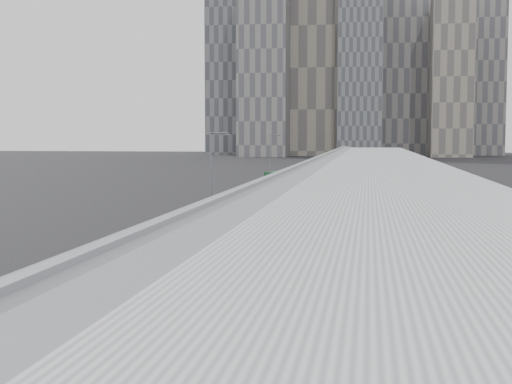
% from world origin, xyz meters
% --- Properties ---
extents(sidewalk, '(10.00, 170.00, 0.12)m').
position_xyz_m(sidewalk, '(9.00, 55.00, 0.06)').
color(sidewalk, gray).
rests_on(sidewalk, ground).
extents(lane_line, '(0.12, 160.00, 0.02)m').
position_xyz_m(lane_line, '(-1.50, 55.00, 0.01)').
color(lane_line, gold).
rests_on(lane_line, ground).
extents(depot, '(12.45, 160.40, 7.20)m').
position_xyz_m(depot, '(12.99, 55.00, 3.51)').
color(depot, gray).
rests_on(depot, ground).
extents(skyline, '(145.00, 64.00, 120.00)m').
position_xyz_m(skyline, '(-2.90, 324.16, 50.85)').
color(skyline, slate).
rests_on(skyline, ground).
extents(bus_0, '(3.60, 12.47, 3.59)m').
position_xyz_m(bus_0, '(2.38, 5.45, 1.52)').
color(bus_0, '#979AA0').
rests_on(bus_0, ground).
extents(bus_1, '(2.71, 12.07, 3.52)m').
position_xyz_m(bus_1, '(2.05, 20.58, 1.48)').
color(bus_1, black).
rests_on(bus_1, ground).
extents(bus_2, '(3.40, 13.85, 4.02)m').
position_xyz_m(bus_2, '(2.64, 34.31, 1.70)').
color(bus_2, '#BDBCBE').
rests_on(bus_2, ground).
extents(bus_3, '(2.95, 13.28, 3.87)m').
position_xyz_m(bus_3, '(2.66, 49.39, 1.63)').
color(bus_3, gray).
rests_on(bus_3, ground).
extents(bus_4, '(2.83, 12.67, 3.70)m').
position_xyz_m(bus_4, '(2.10, 63.01, 1.56)').
color(bus_4, silver).
rests_on(bus_4, ground).
extents(bus_5, '(3.70, 13.83, 4.00)m').
position_xyz_m(bus_5, '(1.99, 75.70, 1.69)').
color(bus_5, '#172034').
rests_on(bus_5, ground).
extents(bus_6, '(3.57, 12.84, 3.70)m').
position_xyz_m(bus_6, '(2.09, 90.90, 1.56)').
color(bus_6, '#B3B3B5').
rests_on(bus_6, ground).
extents(tree_0, '(2.45, 2.45, 4.91)m').
position_xyz_m(tree_0, '(5.39, 11.25, 3.67)').
color(tree_0, black).
rests_on(tree_0, ground).
extents(tree_1, '(2.23, 2.23, 4.77)m').
position_xyz_m(tree_1, '(5.69, 28.64, 3.64)').
color(tree_1, black).
rests_on(tree_1, ground).
extents(tree_2, '(1.60, 1.60, 3.70)m').
position_xyz_m(tree_2, '(6.00, 54.41, 2.87)').
color(tree_2, black).
rests_on(tree_2, ground).
extents(tree_3, '(2.75, 2.75, 4.58)m').
position_xyz_m(tree_3, '(5.43, 81.45, 3.19)').
color(tree_3, black).
rests_on(tree_3, ground).
extents(tree_4, '(2.12, 2.12, 4.92)m').
position_xyz_m(tree_4, '(5.74, 106.36, 3.83)').
color(tree_4, black).
rests_on(tree_4, ground).
extents(tree_5, '(2.19, 2.19, 4.73)m').
position_xyz_m(tree_5, '(5.70, 127.99, 3.61)').
color(tree_5, black).
rests_on(tree_5, ground).
extents(street_lamp_near, '(2.04, 0.22, 9.72)m').
position_xyz_m(street_lamp_near, '(-3.61, 49.05, 5.56)').
color(street_lamp_near, '#59595E').
rests_on(street_lamp_near, ground).
extents(street_lamp_far, '(2.04, 0.22, 9.57)m').
position_xyz_m(street_lamp_far, '(-4.52, 100.45, 5.48)').
color(street_lamp_far, '#59595E').
rests_on(street_lamp_far, ground).
extents(shipping_container, '(4.00, 6.98, 2.70)m').
position_xyz_m(shipping_container, '(-4.67, 109.36, 1.35)').
color(shipping_container, '#123C1F').
rests_on(shipping_container, ground).
extents(suv, '(4.79, 6.34, 1.60)m').
position_xyz_m(suv, '(-3.62, 127.42, 0.80)').
color(suv, black).
rests_on(suv, ground).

